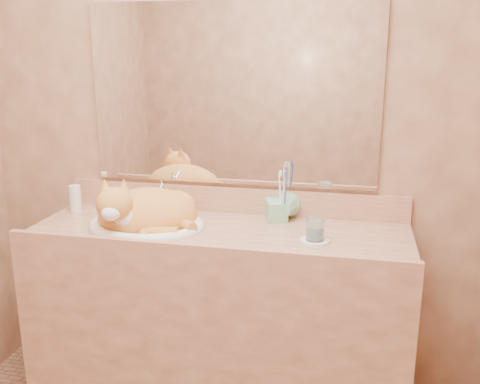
% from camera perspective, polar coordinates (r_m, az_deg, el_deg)
% --- Properties ---
extents(wall_back, '(2.40, 0.02, 2.50)m').
position_cam_1_polar(wall_back, '(2.43, -0.81, 6.99)').
color(wall_back, brown).
rests_on(wall_back, ground).
extents(vanity_counter, '(1.60, 0.55, 0.85)m').
position_cam_1_polar(vanity_counter, '(2.43, -2.24, -13.59)').
color(vanity_counter, '#915841').
rests_on(vanity_counter, floor).
extents(mirror, '(1.30, 0.02, 0.80)m').
position_cam_1_polar(mirror, '(2.40, -0.89, 10.26)').
color(mirror, white).
rests_on(mirror, wall_back).
extents(sink_basin, '(0.54, 0.47, 0.15)m').
position_cam_1_polar(sink_basin, '(2.31, -9.99, -1.86)').
color(sink_basin, white).
rests_on(sink_basin, vanity_counter).
extents(faucet, '(0.04, 0.11, 0.15)m').
position_cam_1_polar(faucet, '(2.48, -8.37, -0.65)').
color(faucet, white).
rests_on(faucet, vanity_counter).
extents(cat, '(0.52, 0.47, 0.24)m').
position_cam_1_polar(cat, '(2.32, -10.23, -1.94)').
color(cat, '#CA752E').
rests_on(cat, sink_basin).
extents(soap_dispenser, '(0.11, 0.11, 0.19)m').
position_cam_1_polar(soap_dispenser, '(2.32, 4.16, -1.08)').
color(soap_dispenser, '#7BC59A').
rests_on(soap_dispenser, vanity_counter).
extents(toothbrush_cup, '(0.13, 0.13, 0.11)m').
position_cam_1_polar(toothbrush_cup, '(2.34, 4.55, -2.04)').
color(toothbrush_cup, '#7BC59A').
rests_on(toothbrush_cup, vanity_counter).
extents(toothbrushes, '(0.04, 0.04, 0.24)m').
position_cam_1_polar(toothbrushes, '(2.32, 4.60, -0.00)').
color(toothbrushes, white).
rests_on(toothbrushes, toothbrush_cup).
extents(saucer, '(0.12, 0.12, 0.01)m').
position_cam_1_polar(saucer, '(2.14, 7.97, -5.18)').
color(saucer, white).
rests_on(saucer, vanity_counter).
extents(water_glass, '(0.07, 0.07, 0.08)m').
position_cam_1_polar(water_glass, '(2.13, 8.02, -4.00)').
color(water_glass, silver).
rests_on(water_glass, saucer).
extents(lotion_bottle, '(0.05, 0.05, 0.13)m').
position_cam_1_polar(lotion_bottle, '(2.61, -17.15, -0.68)').
color(lotion_bottle, white).
rests_on(lotion_bottle, vanity_counter).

